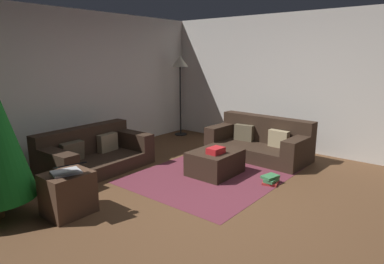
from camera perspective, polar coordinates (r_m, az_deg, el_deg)
ground_plane at (r=4.25m, az=2.66°, el=-12.33°), size 6.40×6.40×0.00m
rear_partition at (r=6.26m, az=-21.10°, el=7.39°), size 6.40×0.12×2.60m
corner_partition at (r=6.66m, az=19.32°, el=7.82°), size 0.12×6.40×2.60m
couch_left at (r=5.65m, az=-16.59°, el=-3.60°), size 1.76×1.00×0.67m
couch_right at (r=6.21m, az=11.55°, el=-1.69°), size 0.93×1.83×0.72m
ottoman at (r=5.24m, az=3.97°, el=-5.20°), size 0.78×0.63×0.37m
gift_box at (r=5.03m, az=4.08°, el=-3.18°), size 0.26×0.20×0.09m
tv_remote at (r=5.30m, az=4.13°, el=-2.76°), size 0.08×0.17×0.02m
side_table at (r=4.20m, az=-20.44°, el=-9.81°), size 0.52×0.44×0.50m
laptop at (r=4.03m, az=-20.54°, el=-6.05°), size 0.40×0.48×0.19m
book_stack at (r=5.00m, az=13.31°, el=-7.98°), size 0.28×0.25×0.12m
corner_lamp at (r=7.61m, az=-2.04°, el=10.93°), size 0.36×0.36×1.81m
area_rug at (r=5.30m, az=3.94°, el=-7.08°), size 2.60×2.00×0.01m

